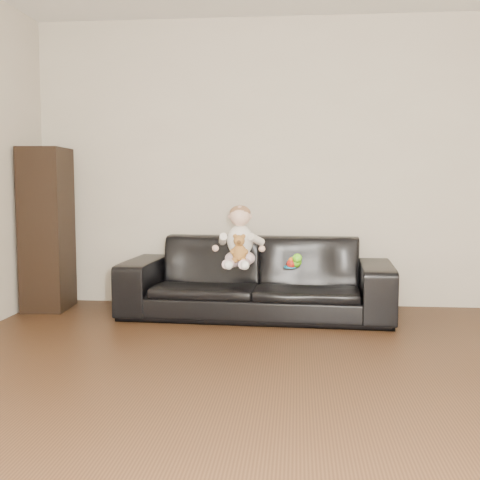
# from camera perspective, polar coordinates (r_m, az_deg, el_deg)

# --- Properties ---
(floor) EXTENTS (5.50, 5.50, 0.00)m
(floor) POSITION_cam_1_polar(r_m,az_deg,el_deg) (2.98, 7.27, -16.64)
(floor) COLOR #3D2515
(floor) RESTS_ON ground
(wall_back) EXTENTS (5.00, 0.00, 5.00)m
(wall_back) POSITION_cam_1_polar(r_m,az_deg,el_deg) (5.52, 6.53, 7.26)
(wall_back) COLOR #BDB39F
(wall_back) RESTS_ON ground
(sofa) EXTENTS (2.29, 1.00, 0.66)m
(sofa) POSITION_cam_1_polar(r_m,az_deg,el_deg) (5.09, 1.59, -3.53)
(sofa) COLOR black
(sofa) RESTS_ON floor
(cabinet) EXTENTS (0.39, 0.51, 1.43)m
(cabinet) POSITION_cam_1_polar(r_m,az_deg,el_deg) (5.58, -17.81, 0.99)
(cabinet) COLOR black
(cabinet) RESTS_ON floor
(shelf_item) EXTENTS (0.20, 0.26, 0.28)m
(shelf_item) POSITION_cam_1_polar(r_m,az_deg,el_deg) (5.56, -17.72, 4.29)
(shelf_item) COLOR silver
(shelf_item) RESTS_ON cabinet
(baby) EXTENTS (0.36, 0.44, 0.51)m
(baby) POSITION_cam_1_polar(r_m,az_deg,el_deg) (4.93, -0.02, 0.02)
(baby) COLOR silver
(baby) RESTS_ON sofa
(teddy_bear) EXTENTS (0.15, 0.15, 0.22)m
(teddy_bear) POSITION_cam_1_polar(r_m,az_deg,el_deg) (4.79, -0.07, -0.80)
(teddy_bear) COLOR #9F692D
(teddy_bear) RESTS_ON sofa
(toy_green) EXTENTS (0.15, 0.16, 0.09)m
(toy_green) POSITION_cam_1_polar(r_m,az_deg,el_deg) (4.92, 5.21, -2.08)
(toy_green) COLOR #6AEC1B
(toy_green) RESTS_ON sofa
(toy_rattle) EXTENTS (0.08, 0.08, 0.08)m
(toy_rattle) POSITION_cam_1_polar(r_m,az_deg,el_deg) (4.89, 4.89, -2.24)
(toy_rattle) COLOR red
(toy_rattle) RESTS_ON sofa
(toy_blue_disc) EXTENTS (0.12, 0.12, 0.01)m
(toy_blue_disc) POSITION_cam_1_polar(r_m,az_deg,el_deg) (4.92, 4.77, -2.56)
(toy_blue_disc) COLOR #1988C8
(toy_blue_disc) RESTS_ON sofa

